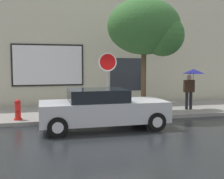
{
  "coord_description": "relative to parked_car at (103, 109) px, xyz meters",
  "views": [
    {
      "loc": [
        -2.83,
        -9.27,
        2.22
      ],
      "look_at": [
        0.0,
        1.8,
        1.2
      ],
      "focal_mm": 44.03,
      "sensor_mm": 36.0,
      "label": 1
    }
  ],
  "objects": [
    {
      "name": "building_facade",
      "position": [
        0.78,
        5.51,
        2.78
      ],
      "size": [
        20.0,
        0.67,
        7.0
      ],
      "color": "beige",
      "rests_on": "ground"
    },
    {
      "name": "stop_sign",
      "position": [
        0.59,
        1.7,
        1.27
      ],
      "size": [
        0.76,
        0.1,
        2.57
      ],
      "color": "gray",
      "rests_on": "sidewalk"
    },
    {
      "name": "street_tree",
      "position": [
        2.39,
        1.84,
        3.07
      ],
      "size": [
        3.18,
        2.7,
        4.9
      ],
      "color": "#4C3823",
      "rests_on": "sidewalk"
    },
    {
      "name": "ground_plane",
      "position": [
        0.8,
        0.01,
        -0.7
      ],
      "size": [
        60.0,
        60.0,
        0.0
      ],
      "primitive_type": "plane",
      "color": "black"
    },
    {
      "name": "parked_car",
      "position": [
        0.0,
        0.0,
        0.0
      ],
      "size": [
        4.36,
        1.86,
        1.39
      ],
      "color": "#B7BABF",
      "rests_on": "ground"
    },
    {
      "name": "sidewalk",
      "position": [
        0.8,
        3.01,
        -0.62
      ],
      "size": [
        20.0,
        4.0,
        0.15
      ],
      "primitive_type": "cube",
      "color": "gray",
      "rests_on": "ground"
    },
    {
      "name": "fire_hydrant",
      "position": [
        -2.94,
        1.54,
        -0.16
      ],
      "size": [
        0.3,
        0.44,
        0.78
      ],
      "color": "red",
      "rests_on": "sidewalk"
    },
    {
      "name": "pedestrian_with_umbrella",
      "position": [
        4.74,
        2.17,
        0.97
      ],
      "size": [
        1.02,
        1.02,
        1.89
      ],
      "color": "black",
      "rests_on": "sidewalk"
    }
  ]
}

